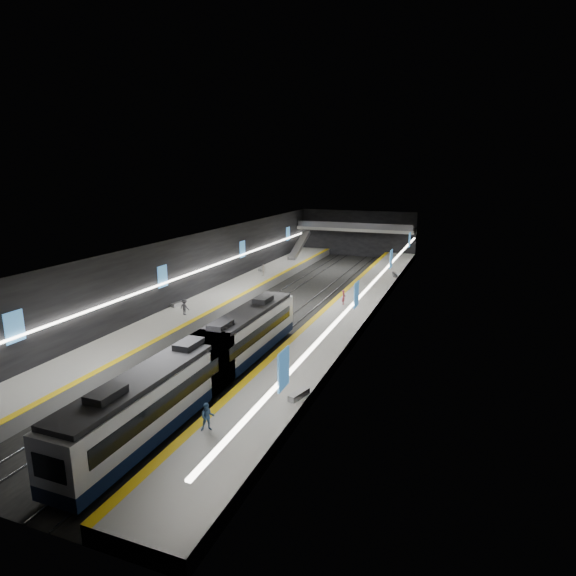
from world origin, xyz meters
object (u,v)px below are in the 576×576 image
at_px(escalator, 300,245).
at_px(passenger_left_b, 185,307).
at_px(bench_left_far, 261,269).
at_px(bench_right_far, 395,275).
at_px(bench_left_near, 178,304).
at_px(passenger_left_a, 263,270).
at_px(passenger_right_a, 344,297).
at_px(passenger_right_b, 207,417).
at_px(bench_right_near, 299,395).
at_px(train, 206,361).

relative_size(escalator, passenger_left_b, 4.98).
height_order(escalator, bench_left_far, escalator).
distance_m(escalator, bench_right_far, 19.57).
bearing_deg(bench_left_near, passenger_left_a, 91.55).
xyz_separation_m(passenger_right_a, passenger_right_b, (-0.51, -27.29, 0.02)).
bearing_deg(bench_right_near, bench_left_near, 157.50).
bearing_deg(bench_right_far, passenger_left_b, -138.71).
height_order(train, passenger_left_b, train).
xyz_separation_m(passenger_left_a, passenger_left_b, (0.04, -19.13, 0.04)).
relative_size(train, bench_left_far, 16.23).
relative_size(bench_left_near, passenger_left_a, 1.07).
relative_size(train, bench_right_near, 15.23).
xyz_separation_m(train, bench_right_far, (7.00, 37.13, -0.97)).
xyz_separation_m(bench_right_far, passenger_left_a, (-16.52, -6.10, 0.54)).
bearing_deg(bench_right_far, bench_left_far, 173.74).
bearing_deg(bench_right_near, passenger_right_a, 113.40).
relative_size(bench_right_near, passenger_left_b, 1.09).
distance_m(escalator, passenger_left_b, 34.81).
bearing_deg(passenger_left_a, passenger_right_a, 49.77).
distance_m(bench_left_near, bench_right_near, 24.17).
bearing_deg(passenger_right_a, escalator, 27.75).
xyz_separation_m(bench_left_far, passenger_right_b, (14.88, -40.24, 0.60)).
relative_size(bench_left_near, bench_right_near, 0.94).
distance_m(bench_right_far, passenger_left_a, 17.62).
relative_size(escalator, passenger_right_b, 5.01).
height_order(train, bench_left_far, train).
bearing_deg(passenger_left_a, train, 12.58).
xyz_separation_m(bench_right_near, passenger_left_a, (-16.52, 31.68, 0.55)).
distance_m(train, passenger_left_b, 15.22).
distance_m(bench_left_far, passenger_left_b, 22.33).
height_order(escalator, bench_right_far, escalator).
distance_m(bench_left_near, passenger_right_b, 25.72).
distance_m(train, escalator, 47.75).
height_order(passenger_right_b, passenger_left_b, passenger_left_b).
relative_size(escalator, bench_right_near, 4.57).
bearing_deg(passenger_left_b, bench_right_far, -114.46).
xyz_separation_m(bench_right_far, passenger_left_b, (-16.49, -25.24, 0.58)).
xyz_separation_m(passenger_right_a, passenger_left_b, (-13.62, -9.30, 0.03)).
bearing_deg(passenger_left_a, bench_right_far, 105.80).
distance_m(train, passenger_right_b, 7.10).
bearing_deg(bench_right_far, passenger_right_b, -110.01).
xyz_separation_m(train, passenger_right_b, (3.63, -6.09, -0.40)).
xyz_separation_m(bench_left_near, passenger_left_b, (2.44, -2.48, 0.60)).
height_order(bench_right_near, passenger_right_b, passenger_right_b).
bearing_deg(passenger_left_b, bench_right_near, 151.41).
relative_size(escalator, bench_right_far, 4.41).
distance_m(bench_right_near, passenger_right_b, 6.42).
bearing_deg(passenger_right_a, passenger_left_b, 123.05).
bearing_deg(bench_left_far, passenger_left_b, -92.45).
bearing_deg(bench_right_near, escalator, 125.69).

